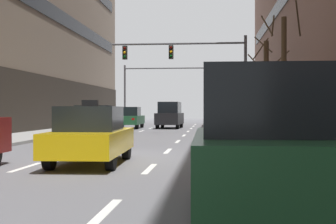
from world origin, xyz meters
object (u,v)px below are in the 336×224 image
traffic_signal_1 (156,81)px  street_tree_1 (266,85)px  car_parked_2 (227,126)px  taxi_driving_4 (94,121)px  car_parked_1 (235,128)px  taxi_driving_3 (91,136)px  car_parked_0 (260,146)px  street_tree_0 (284,74)px  car_driving_1 (129,118)px  car_driving_2 (170,115)px  traffic_signal_0 (197,63)px

traffic_signal_1 → street_tree_1: size_ratio=1.75×
car_parked_2 → taxi_driving_4: bearing=138.6°
car_parked_1 → car_parked_2: bearing=90.0°
taxi_driving_3 → car_parked_1: (3.95, 0.19, 0.22)m
car_parked_1 → street_tree_1: 13.89m
traffic_signal_1 → taxi_driving_4: bearing=-92.9°
car_parked_0 → street_tree_0: bearing=79.8°
car_driving_1 → car_parked_1: bearing=-73.1°
taxi_driving_3 → street_tree_0: street_tree_0 is taller
car_driving_2 → taxi_driving_4: size_ratio=0.95×
taxi_driving_3 → street_tree_1: size_ratio=0.78×
car_parked_1 → traffic_signal_0: traffic_signal_0 is taller
car_parked_1 → traffic_signal_1: (-6.02, 32.16, 3.28)m
car_parked_0 → street_tree_1: bearing=83.0°
traffic_signal_0 → street_tree_0: (3.96, -8.32, -1.36)m
traffic_signal_1 → taxi_driving_3: bearing=-86.3°
car_parked_1 → taxi_driving_4: bearing=120.2°
traffic_signal_0 → traffic_signal_1: bearing=105.2°
taxi_driving_3 → traffic_signal_1: (-2.08, 32.36, 3.50)m
street_tree_0 → street_tree_1: street_tree_0 is taller
street_tree_0 → car_driving_1: bearing=120.4°
traffic_signal_1 → street_tree_0: 26.28m
car_parked_1 → car_driving_2: bearing=99.3°
car_driving_1 → street_tree_0: street_tree_0 is taller
car_parked_2 → street_tree_1: street_tree_1 is taller
taxi_driving_3 → car_parked_0: car_parked_0 is taller
car_driving_2 → taxi_driving_3: bearing=-90.0°
taxi_driving_4 → traffic_signal_1: (1.01, 20.09, 3.43)m
car_parked_0 → traffic_signal_0: bearing=94.0°
car_parked_1 → car_parked_2: car_parked_1 is taller
car_parked_2 → street_tree_0: bearing=30.8°
street_tree_1 → taxi_driving_4: bearing=-171.2°
car_driving_1 → taxi_driving_4: bearing=-89.2°
taxi_driving_4 → car_parked_1: size_ratio=1.13×
taxi_driving_4 → car_parked_2: 9.38m
car_driving_2 → traffic_signal_1: bearing=104.6°
car_parked_0 → car_parked_2: (0.00, 12.05, -0.17)m
car_parked_0 → car_parked_1: size_ratio=1.02×
car_driving_1 → taxi_driving_4: (0.17, -11.66, 0.01)m
traffic_signal_1 → car_parked_2: bearing=-77.1°
car_driving_2 → street_tree_0: size_ratio=0.72×
car_driving_2 → car_parked_2: bearing=-77.8°
car_driving_2 → car_parked_2: size_ratio=0.97×
traffic_signal_0 → street_tree_1: size_ratio=1.52×
traffic_signal_1 → car_driving_2: bearing=-75.4°
street_tree_0 → street_tree_1: 6.24m
car_parked_1 → street_tree_1: street_tree_1 is taller
car_parked_2 → street_tree_0: (2.43, 1.44, 2.16)m
car_driving_2 → taxi_driving_4: car_driving_2 is taller
traffic_signal_0 → street_tree_1: (3.97, -2.08, -1.48)m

